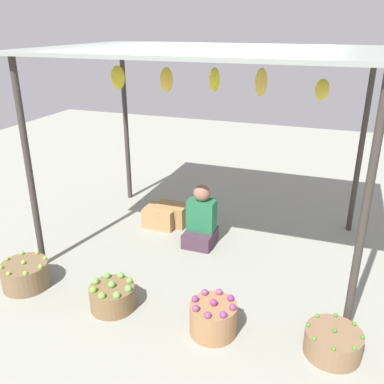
% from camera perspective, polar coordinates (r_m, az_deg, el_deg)
% --- Properties ---
extents(ground_plane, '(14.00, 14.00, 0.00)m').
position_cam_1_polar(ground_plane, '(5.32, 2.17, -7.28)').
color(ground_plane, gray).
extents(market_stall_structure, '(3.62, 2.45, 2.36)m').
position_cam_1_polar(market_stall_structure, '(4.66, 2.47, 17.01)').
color(market_stall_structure, '#38332D').
rests_on(market_stall_structure, ground).
extents(vendor_person, '(0.36, 0.44, 0.78)m').
position_cam_1_polar(vendor_person, '(5.24, 1.24, -4.03)').
color(vendor_person, '#442E3D').
rests_on(vendor_person, ground).
extents(basket_limes, '(0.48, 0.48, 0.31)m').
position_cam_1_polar(basket_limes, '(4.83, -21.77, -10.42)').
color(basket_limes, brown).
rests_on(basket_limes, ground).
extents(basket_green_apples, '(0.44, 0.44, 0.30)m').
position_cam_1_polar(basket_green_apples, '(4.28, -10.79, -13.79)').
color(basket_green_apples, brown).
rests_on(basket_green_apples, ground).
extents(basket_purple_onions, '(0.43, 0.43, 0.35)m').
position_cam_1_polar(basket_purple_onions, '(3.91, 2.92, -16.77)').
color(basket_purple_onions, '#9A6D46').
rests_on(basket_purple_onions, ground).
extents(basket_green_chilies, '(0.47, 0.47, 0.25)m').
position_cam_1_polar(basket_green_chilies, '(3.92, 18.67, -18.87)').
color(basket_green_chilies, '#836244').
rests_on(basket_green_chilies, ground).
extents(wooden_crate_near_vendor, '(0.43, 0.30, 0.29)m').
position_cam_1_polar(wooden_crate_near_vendor, '(5.80, -2.79, -3.05)').
color(wooden_crate_near_vendor, '#A27647').
rests_on(wooden_crate_near_vendor, ground).
extents(wooden_crate_stacked_rear, '(0.42, 0.34, 0.27)m').
position_cam_1_polar(wooden_crate_stacked_rear, '(5.76, -4.27, -3.35)').
color(wooden_crate_stacked_rear, '#A67D4E').
rests_on(wooden_crate_stacked_rear, ground).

